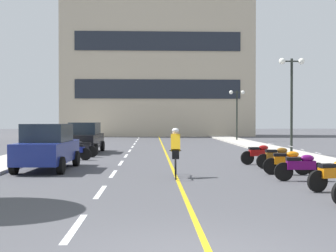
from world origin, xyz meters
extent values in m
plane|color=#47474C|center=(0.00, 21.00, 0.00)|extent=(140.00, 140.00, 0.00)
cube|color=#B7B2A8|center=(-7.20, 24.00, 0.06)|extent=(2.40, 72.00, 0.12)
cube|color=#B7B2A8|center=(7.20, 24.00, 0.06)|extent=(2.40, 72.00, 0.12)
cube|color=silver|center=(-2.00, 2.00, 0.00)|extent=(0.14, 2.20, 0.01)
cube|color=silver|center=(-2.00, 6.00, 0.00)|extent=(0.14, 2.20, 0.01)
cube|color=silver|center=(-2.00, 10.00, 0.00)|extent=(0.14, 2.20, 0.01)
cube|color=silver|center=(-2.00, 14.00, 0.00)|extent=(0.14, 2.20, 0.01)
cube|color=silver|center=(-2.00, 18.00, 0.00)|extent=(0.14, 2.20, 0.01)
cube|color=silver|center=(-2.00, 22.00, 0.00)|extent=(0.14, 2.20, 0.01)
cube|color=silver|center=(-2.00, 26.00, 0.00)|extent=(0.14, 2.20, 0.01)
cube|color=silver|center=(-2.00, 30.00, 0.00)|extent=(0.14, 2.20, 0.01)
cube|color=silver|center=(-2.00, 34.00, 0.00)|extent=(0.14, 2.20, 0.01)
cube|color=silver|center=(-2.00, 38.00, 0.00)|extent=(0.14, 2.20, 0.01)
cube|color=silver|center=(-2.00, 42.00, 0.00)|extent=(0.14, 2.20, 0.01)
cube|color=silver|center=(-2.00, 46.00, 0.00)|extent=(0.14, 2.20, 0.01)
cube|color=gold|center=(0.25, 24.00, 0.00)|extent=(0.12, 66.00, 0.01)
cube|color=#BCAD93|center=(0.16, 48.69, 9.30)|extent=(22.99, 7.39, 18.60)
cube|color=#1E232D|center=(0.16, 44.95, 5.58)|extent=(19.31, 0.10, 2.23)
cube|color=#1E232D|center=(0.16, 44.95, 11.16)|extent=(19.31, 0.10, 2.23)
cylinder|color=black|center=(7.28, 18.31, 2.77)|extent=(0.14, 0.14, 5.30)
cylinder|color=black|center=(7.28, 18.31, 5.27)|extent=(1.10, 0.08, 0.08)
sphere|color=white|center=(6.73, 18.31, 5.27)|extent=(0.36, 0.36, 0.36)
sphere|color=white|center=(7.83, 18.31, 5.27)|extent=(0.36, 0.36, 0.36)
cylinder|color=black|center=(7.37, 34.53, 2.41)|extent=(0.14, 0.14, 4.58)
cylinder|color=black|center=(7.37, 34.53, 4.55)|extent=(1.10, 0.08, 0.08)
sphere|color=white|center=(6.82, 34.53, 4.55)|extent=(0.36, 0.36, 0.36)
sphere|color=white|center=(7.92, 34.53, 4.55)|extent=(0.36, 0.36, 0.36)
cylinder|color=black|center=(-5.52, 12.82, 0.32)|extent=(0.24, 0.65, 0.64)
cylinder|color=black|center=(-3.82, 12.77, 0.32)|extent=(0.24, 0.65, 0.64)
cylinder|color=black|center=(-5.59, 10.02, 0.32)|extent=(0.24, 0.65, 0.64)
cylinder|color=black|center=(-3.89, 9.98, 0.32)|extent=(0.24, 0.65, 0.64)
cube|color=navy|center=(-4.70, 11.40, 0.72)|extent=(1.81, 4.24, 0.80)
cube|color=#1E2833|center=(-4.70, 11.40, 1.47)|extent=(1.62, 2.24, 0.70)
cylinder|color=black|center=(-5.41, 21.81, 0.32)|extent=(0.24, 0.65, 0.64)
cylinder|color=black|center=(-3.71, 21.76, 0.32)|extent=(0.24, 0.65, 0.64)
cylinder|color=black|center=(-5.49, 19.02, 0.32)|extent=(0.24, 0.65, 0.64)
cylinder|color=black|center=(-3.79, 18.97, 0.32)|extent=(0.24, 0.65, 0.64)
cube|color=black|center=(-4.60, 20.39, 0.72)|extent=(1.82, 4.25, 0.80)
cube|color=#1E2833|center=(-4.60, 20.39, 1.47)|extent=(1.62, 2.24, 0.70)
cylinder|color=black|center=(3.92, 5.72, 0.30)|extent=(0.61, 0.25, 0.60)
cube|color=orange|center=(4.45, 5.86, 0.52)|extent=(0.94, 0.50, 0.28)
cube|color=black|center=(4.21, 5.80, 0.72)|extent=(0.49, 0.35, 0.10)
cylinder|color=black|center=(4.75, 7.83, 0.30)|extent=(0.61, 0.14, 0.60)
cylinder|color=black|center=(3.66, 7.90, 0.30)|extent=(0.61, 0.14, 0.60)
cube|color=#590C59|center=(4.20, 7.86, 0.52)|extent=(0.92, 0.34, 0.28)
ellipsoid|color=#590C59|center=(4.40, 7.85, 0.74)|extent=(0.45, 0.27, 0.22)
cube|color=black|center=(3.96, 7.88, 0.72)|extent=(0.45, 0.27, 0.10)
cylinder|color=silver|center=(4.75, 7.83, 0.90)|extent=(0.07, 0.60, 0.03)
cylinder|color=black|center=(4.80, 9.40, 0.30)|extent=(0.61, 0.18, 0.60)
cylinder|color=black|center=(3.71, 9.55, 0.30)|extent=(0.61, 0.18, 0.60)
cube|color=orange|center=(4.26, 9.47, 0.52)|extent=(0.93, 0.40, 0.28)
ellipsoid|color=orange|center=(4.45, 9.45, 0.74)|extent=(0.47, 0.30, 0.22)
cube|color=black|center=(4.01, 9.51, 0.72)|extent=(0.47, 0.30, 0.10)
cylinder|color=silver|center=(4.80, 9.40, 0.90)|extent=(0.11, 0.60, 0.03)
cylinder|color=black|center=(5.03, 11.47, 0.30)|extent=(0.60, 0.10, 0.60)
cylinder|color=black|center=(3.93, 11.46, 0.30)|extent=(0.60, 0.10, 0.60)
cube|color=brown|center=(4.48, 11.46, 0.52)|extent=(0.90, 0.29, 0.28)
ellipsoid|color=brown|center=(4.68, 11.46, 0.74)|extent=(0.44, 0.24, 0.22)
cube|color=black|center=(4.23, 11.46, 0.72)|extent=(0.44, 0.24, 0.10)
cylinder|color=silver|center=(5.03, 11.47, 0.90)|extent=(0.03, 0.60, 0.03)
cylinder|color=black|center=(4.71, 13.22, 0.30)|extent=(0.61, 0.18, 0.60)
cylinder|color=black|center=(3.62, 13.07, 0.30)|extent=(0.61, 0.18, 0.60)
cube|color=maroon|center=(4.16, 13.15, 0.52)|extent=(0.93, 0.40, 0.28)
ellipsoid|color=maroon|center=(4.36, 13.18, 0.74)|extent=(0.47, 0.30, 0.22)
cube|color=black|center=(3.92, 13.11, 0.72)|extent=(0.47, 0.30, 0.10)
cylinder|color=silver|center=(4.71, 13.22, 0.90)|extent=(0.11, 0.60, 0.03)
cylinder|color=black|center=(-4.89, 15.74, 0.30)|extent=(0.61, 0.25, 0.60)
cylinder|color=black|center=(-3.83, 15.45, 0.30)|extent=(0.61, 0.25, 0.60)
cube|color=navy|center=(-4.36, 15.60, 0.52)|extent=(0.94, 0.50, 0.28)
ellipsoid|color=navy|center=(-4.55, 15.65, 0.74)|extent=(0.49, 0.35, 0.22)
cube|color=black|center=(-4.12, 15.53, 0.72)|extent=(0.49, 0.35, 0.10)
cylinder|color=silver|center=(-4.89, 15.74, 0.90)|extent=(0.18, 0.59, 0.03)
cylinder|color=black|center=(-4.80, 17.45, 0.30)|extent=(0.60, 0.27, 0.60)
cylinder|color=black|center=(-3.74, 17.13, 0.30)|extent=(0.60, 0.27, 0.60)
cube|color=black|center=(-4.27, 17.29, 0.52)|extent=(0.94, 0.53, 0.28)
ellipsoid|color=black|center=(-4.46, 17.35, 0.74)|extent=(0.49, 0.36, 0.22)
cube|color=black|center=(-4.03, 17.22, 0.72)|extent=(0.49, 0.36, 0.10)
cylinder|color=silver|center=(-4.80, 17.45, 0.90)|extent=(0.20, 0.58, 0.03)
torus|color=black|center=(0.24, 9.48, 0.34)|extent=(0.07, 0.72, 0.72)
torus|color=black|center=(0.20, 8.43, 0.34)|extent=(0.07, 0.72, 0.72)
cylinder|color=black|center=(0.22, 8.93, 0.64)|extent=(0.08, 0.95, 0.04)
cube|color=black|center=(0.21, 8.78, 0.86)|extent=(0.11, 0.20, 0.06)
cylinder|color=black|center=(0.24, 9.38, 0.89)|extent=(0.42, 0.05, 0.03)
cube|color=black|center=(0.22, 8.83, 0.79)|extent=(0.25, 0.37, 0.28)
cube|color=yellow|center=(0.22, 8.98, 1.19)|extent=(0.34, 0.47, 0.61)
sphere|color=beige|center=(0.23, 9.11, 1.54)|extent=(0.20, 0.20, 0.20)
ellipsoid|color=white|center=(0.23, 9.11, 1.61)|extent=(0.24, 0.26, 0.16)
camera|label=1|loc=(-0.60, -5.99, 1.97)|focal=46.74mm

